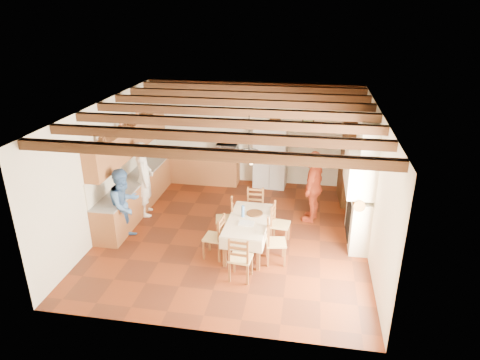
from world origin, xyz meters
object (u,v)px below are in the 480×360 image
object	(u,v)px
microwave	(227,149)
person_woman_blue	(125,205)
hutch	(351,163)
chair_end_far	(255,209)
chair_end_near	(241,257)
chair_left_near	(214,236)
chair_right_near	(276,242)
dining_table	(248,223)
person_woman_red	(314,186)
person_man	(144,179)
refrigerator	(271,155)
chair_left_far	(225,218)
chair_right_far	(280,224)

from	to	relation	value
microwave	person_woman_blue	bearing A→B (deg)	-111.68
hutch	chair_end_far	size ratio (longest dim) A/B	2.25
chair_end_near	chair_end_far	distance (m)	2.13
chair_left_near	chair_right_near	world-z (taller)	same
dining_table	chair_end_far	xyz separation A→B (m)	(-0.00, 1.03, -0.17)
dining_table	person_woman_blue	xyz separation A→B (m)	(-2.79, -0.00, 0.20)
person_woman_blue	chair_end_near	bearing A→B (deg)	-89.26
chair_left_near	person_woman_red	distance (m)	2.90
chair_right_near	person_man	distance (m)	3.87
person_man	person_woman_blue	bearing A→B (deg)	162.88
refrigerator	hutch	xyz separation A→B (m)	(2.20, -0.70, 0.15)
chair_end_far	person_woman_red	xyz separation A→B (m)	(1.36, 0.60, 0.42)
hutch	chair_right_near	xyz separation A→B (m)	(-1.67, -3.36, -0.60)
chair_left_near	chair_end_near	xyz separation A→B (m)	(0.69, -0.69, 0.00)
dining_table	chair_right_near	world-z (taller)	chair_right_near
chair_left_near	chair_right_near	distance (m)	1.31
hutch	person_woman_red	distance (m)	1.65
microwave	chair_right_near	bearing A→B (deg)	-62.52
chair_right_near	person_woman_red	xyz separation A→B (m)	(0.72, 2.03, 0.42)
chair_end_near	refrigerator	bearing A→B (deg)	-86.00
chair_end_far	person_man	world-z (taller)	person_man
chair_end_near	chair_end_far	xyz separation A→B (m)	(-0.02, 2.13, 0.00)
chair_left_far	person_woman_blue	distance (m)	2.26
refrigerator	chair_end_far	bearing A→B (deg)	-88.67
refrigerator	chair_right_far	world-z (taller)	refrigerator
refrigerator	person_woman_blue	bearing A→B (deg)	-124.49
hutch	chair_end_near	size ratio (longest dim) A/B	2.25
chair_end_near	hutch	bearing A→B (deg)	-114.32
refrigerator	chair_right_near	distance (m)	4.12
chair_right_near	chair_end_near	world-z (taller)	same
hutch	chair_left_far	size ratio (longest dim) A/B	2.25
microwave	hutch	bearing A→B (deg)	-6.68
refrigerator	chair_left_far	bearing A→B (deg)	-98.73
chair_right_far	chair_end_near	size ratio (longest dim) A/B	1.00
dining_table	person_woman_red	size ratio (longest dim) A/B	0.95
dining_table	person_man	bearing A→B (deg)	155.81
dining_table	chair_end_near	world-z (taller)	chair_end_near
hutch	person_man	world-z (taller)	hutch
chair_left_far	chair_left_near	bearing A→B (deg)	-16.08
chair_left_far	person_woman_red	bearing A→B (deg)	109.17
chair_end_near	microwave	size ratio (longest dim) A/B	1.61
refrigerator	person_woman_blue	distance (m)	4.68
dining_table	chair_left_near	world-z (taller)	chair_left_near
chair_left_near	chair_right_far	world-z (taller)	same
chair_end_far	person_woman_blue	bearing A→B (deg)	-161.10
person_woman_blue	chair_right_far	bearing A→B (deg)	-61.60
dining_table	hutch	bearing A→B (deg)	52.00
chair_left_far	hutch	bearing A→B (deg)	118.80
hutch	chair_right_far	distance (m)	3.12
dining_table	microwave	world-z (taller)	microwave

